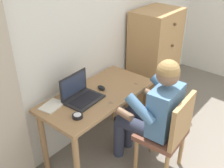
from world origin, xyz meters
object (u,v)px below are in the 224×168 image
Objects in this scene: computer_mouse at (101,88)px; notebook_pad at (52,106)px; person_seated at (152,109)px; desk_clock at (78,116)px; desk at (98,104)px; dresser at (154,60)px; laptop at (81,94)px; chair at (168,132)px.

notebook_pad is (-0.51, 0.14, -0.01)m from computer_mouse.
desk_clock is (-0.59, 0.38, 0.07)m from person_seated.
desk is at bearing -32.63° from notebook_pad.
computer_mouse is at bearing -177.48° from dresser.
dresser is 13.00× the size of computer_mouse.
dresser is (1.16, 0.07, 0.04)m from desk.
person_seated is 11.88× the size of computer_mouse.
laptop is 1.68× the size of notebook_pad.
laptop is at bearing -171.37° from computer_mouse.
dresser is 1.12m from person_seated.
notebook_pad is (-1.58, 0.09, 0.08)m from dresser.
laptop is (-0.17, 0.06, 0.17)m from desk.
dresser is 1.23m from chair.
dresser is 1.07m from computer_mouse.
person_seated reaches higher than chair.
chair is 0.77m from computer_mouse.
dresser is 1.49× the size of chair.
desk is 0.43m from desk_clock.
computer_mouse is (0.09, 0.03, 0.13)m from desk.
notebook_pad is at bearing 179.41° from computer_mouse.
computer_mouse is (0.26, -0.03, -0.04)m from laptop.
dresser reaches higher than computer_mouse.
person_seated is 5.66× the size of notebook_pad.
desk is 0.90× the size of dresser.
dresser reaches higher than person_seated.
person_seated is at bearing -63.55° from computer_mouse.
chair is at bearing -86.95° from person_seated.
chair reaches higher than desk_clock.
chair is 0.73× the size of person_seated.
chair is at bearing -73.28° from desk.
desk_clock is at bearing -140.08° from laptop.
desk is 1.16m from dresser.
computer_mouse is at bearing -26.30° from notebook_pad.
desk_clock is (-1.55, -0.20, 0.09)m from dresser.
desk_clock is (-0.39, -0.13, 0.13)m from desk.
notebook_pad is at bearing 126.18° from chair.
laptop is (-1.33, -0.02, 0.13)m from dresser.
person_seated is at bearing -32.71° from desk_clock.
chair is at bearing -141.40° from dresser.
person_seated reaches higher than laptop.
chair is at bearing -43.16° from desk_clock.
notebook_pad reaches higher than desk.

